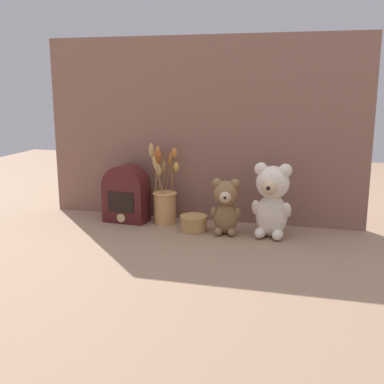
{
  "coord_description": "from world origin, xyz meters",
  "views": [
    {
      "loc": [
        0.49,
        -1.8,
        0.58
      ],
      "look_at": [
        0.0,
        0.02,
        0.15
      ],
      "focal_mm": 45.0,
      "sensor_mm": 36.0,
      "label": 1
    }
  ],
  "objects_px": {
    "vintage_radio": "(126,194)",
    "decorative_tin_tall": "(194,223)",
    "teddy_bear_large": "(272,199)",
    "teddy_bear_medium": "(226,205)",
    "flower_vase": "(164,200)"
  },
  "relations": [
    {
      "from": "teddy_bear_medium",
      "to": "vintage_radio",
      "type": "bearing_deg",
      "value": 171.45
    },
    {
      "from": "teddy_bear_large",
      "to": "decorative_tin_tall",
      "type": "relative_size",
      "value": 2.62
    },
    {
      "from": "decorative_tin_tall",
      "to": "teddy_bear_large",
      "type": "bearing_deg",
      "value": 0.66
    },
    {
      "from": "teddy_bear_large",
      "to": "vintage_radio",
      "type": "xyz_separation_m",
      "value": [
        -0.62,
        0.06,
        -0.03
      ]
    },
    {
      "from": "decorative_tin_tall",
      "to": "teddy_bear_medium",
      "type": "bearing_deg",
      "value": -2.24
    },
    {
      "from": "teddy_bear_large",
      "to": "vintage_radio",
      "type": "height_order",
      "value": "teddy_bear_large"
    },
    {
      "from": "vintage_radio",
      "to": "decorative_tin_tall",
      "type": "xyz_separation_m",
      "value": [
        0.31,
        -0.06,
        -0.09
      ]
    },
    {
      "from": "flower_vase",
      "to": "decorative_tin_tall",
      "type": "distance_m",
      "value": 0.18
    },
    {
      "from": "teddy_bear_large",
      "to": "teddy_bear_medium",
      "type": "bearing_deg",
      "value": -177.2
    },
    {
      "from": "teddy_bear_large",
      "to": "decorative_tin_tall",
      "type": "distance_m",
      "value": 0.33
    },
    {
      "from": "teddy_bear_large",
      "to": "teddy_bear_medium",
      "type": "relative_size",
      "value": 1.3
    },
    {
      "from": "teddy_bear_medium",
      "to": "flower_vase",
      "type": "xyz_separation_m",
      "value": [
        -0.28,
        0.08,
        -0.01
      ]
    },
    {
      "from": "teddy_bear_large",
      "to": "decorative_tin_tall",
      "type": "xyz_separation_m",
      "value": [
        -0.31,
        -0.0,
        -0.12
      ]
    },
    {
      "from": "teddy_bear_large",
      "to": "vintage_radio",
      "type": "relative_size",
      "value": 1.17
    },
    {
      "from": "flower_vase",
      "to": "vintage_radio",
      "type": "distance_m",
      "value": 0.17
    }
  ]
}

